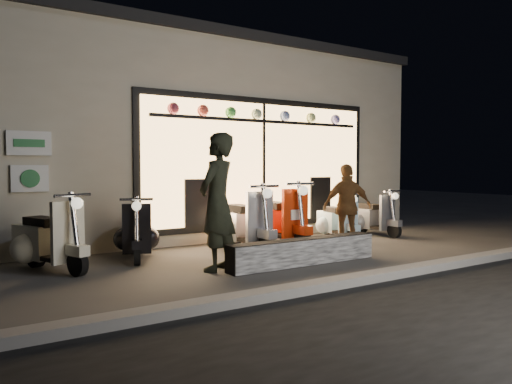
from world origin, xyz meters
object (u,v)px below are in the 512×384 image
(scooter_silver, at_px, (241,224))
(woman, at_px, (347,206))
(graffiti_barrier, at_px, (303,252))
(scooter_red, at_px, (276,221))
(man, at_px, (217,202))

(scooter_silver, bearing_deg, woman, -30.54)
(graffiti_barrier, relative_size, scooter_silver, 1.64)
(graffiti_barrier, height_order, scooter_red, scooter_red)
(scooter_red, distance_m, man, 2.51)
(man, relative_size, woman, 1.29)
(graffiti_barrier, distance_m, woman, 1.85)
(graffiti_barrier, xyz_separation_m, man, (-1.27, 0.38, 0.78))
(scooter_red, bearing_deg, graffiti_barrier, -110.67)
(graffiti_barrier, height_order, scooter_silver, scooter_silver)
(graffiti_barrier, height_order, woman, woman)
(scooter_red, xyz_separation_m, woman, (0.84, -1.02, 0.30))
(woman, bearing_deg, man, 28.74)
(scooter_silver, distance_m, scooter_red, 0.81)
(scooter_red, relative_size, woman, 1.05)
(scooter_red, relative_size, man, 0.82)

